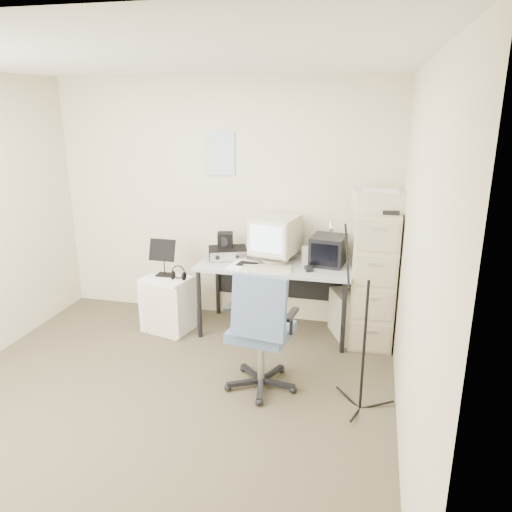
% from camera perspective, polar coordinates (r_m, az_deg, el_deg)
% --- Properties ---
extents(floor, '(3.60, 3.60, 0.01)m').
position_cam_1_polar(floor, '(4.14, -10.93, -16.09)').
color(floor, '#443D29').
rests_on(floor, ground).
extents(ceiling, '(3.60, 3.60, 0.01)m').
position_cam_1_polar(ceiling, '(3.49, -13.41, 20.92)').
color(ceiling, white).
rests_on(ceiling, ground).
extents(wall_back, '(3.60, 0.02, 2.50)m').
position_cam_1_polar(wall_back, '(5.25, -3.72, 6.22)').
color(wall_back, beige).
rests_on(wall_back, ground).
extents(wall_right, '(0.02, 3.60, 2.50)m').
position_cam_1_polar(wall_right, '(3.29, 17.61, -1.26)').
color(wall_right, beige).
rests_on(wall_right, ground).
extents(wall_calendar, '(0.30, 0.02, 0.44)m').
position_cam_1_polar(wall_calendar, '(5.17, -4.08, 11.65)').
color(wall_calendar, white).
rests_on(wall_calendar, wall_back).
extents(filing_cabinet, '(0.40, 0.60, 1.30)m').
position_cam_1_polar(filing_cabinet, '(4.88, 13.35, -2.40)').
color(filing_cabinet, tan).
rests_on(filing_cabinet, floor).
extents(printer, '(0.52, 0.41, 0.18)m').
position_cam_1_polar(printer, '(4.66, 13.97, 6.09)').
color(printer, '#C8BB90').
rests_on(printer, filing_cabinet).
extents(desk, '(1.50, 0.70, 0.73)m').
position_cam_1_polar(desk, '(5.03, 2.21, -4.80)').
color(desk, '#9F9F9F').
rests_on(desk, floor).
extents(crt_monitor, '(0.49, 0.50, 0.45)m').
position_cam_1_polar(crt_monitor, '(4.92, 2.21, 1.96)').
color(crt_monitor, '#C8BB90').
rests_on(crt_monitor, desk).
extents(crt_tv, '(0.35, 0.37, 0.28)m').
position_cam_1_polar(crt_tv, '(4.88, 8.24, 0.65)').
color(crt_tv, black).
rests_on(crt_tv, desk).
extents(desk_speaker, '(0.11, 0.11, 0.17)m').
position_cam_1_polar(desk_speaker, '(4.89, 5.80, 0.07)').
color(desk_speaker, beige).
rests_on(desk_speaker, desk).
extents(keyboard, '(0.49, 0.23, 0.03)m').
position_cam_1_polar(keyboard, '(4.71, 1.16, -1.42)').
color(keyboard, '#C8BB90').
rests_on(keyboard, desk).
extents(mouse, '(0.10, 0.13, 0.03)m').
position_cam_1_polar(mouse, '(4.71, 6.07, -1.46)').
color(mouse, black).
rests_on(mouse, desk).
extents(radio_receiver, '(0.45, 0.38, 0.11)m').
position_cam_1_polar(radio_receiver, '(5.05, -3.25, 0.33)').
color(radio_receiver, black).
rests_on(radio_receiver, desk).
extents(radio_speaker, '(0.18, 0.17, 0.15)m').
position_cam_1_polar(radio_speaker, '(5.05, -3.53, 1.85)').
color(radio_speaker, black).
rests_on(radio_speaker, radio_receiver).
extents(papers, '(0.27, 0.34, 0.02)m').
position_cam_1_polar(papers, '(4.81, -1.49, -1.05)').
color(papers, white).
rests_on(papers, desk).
extents(pc_tower, '(0.38, 0.52, 0.45)m').
position_cam_1_polar(pc_tower, '(5.05, 10.26, -6.72)').
color(pc_tower, '#C8BB90').
rests_on(pc_tower, floor).
extents(office_chair, '(0.67, 0.67, 1.03)m').
position_cam_1_polar(office_chair, '(4.01, 0.60, -8.37)').
color(office_chair, '#45536E').
rests_on(office_chair, floor).
extents(side_cart, '(0.53, 0.46, 0.56)m').
position_cam_1_polar(side_cart, '(5.17, -10.06, -5.42)').
color(side_cart, white).
rests_on(side_cart, floor).
extents(music_stand, '(0.28, 0.18, 0.39)m').
position_cam_1_polar(music_stand, '(5.09, -10.49, -0.10)').
color(music_stand, black).
rests_on(music_stand, side_cart).
extents(headphones, '(0.16, 0.16, 0.03)m').
position_cam_1_polar(headphones, '(5.00, -8.85, -2.14)').
color(headphones, black).
rests_on(headphones, side_cart).
extents(mic_stand, '(0.02, 0.02, 1.36)m').
position_cam_1_polar(mic_stand, '(3.75, 12.41, -7.89)').
color(mic_stand, black).
rests_on(mic_stand, floor).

